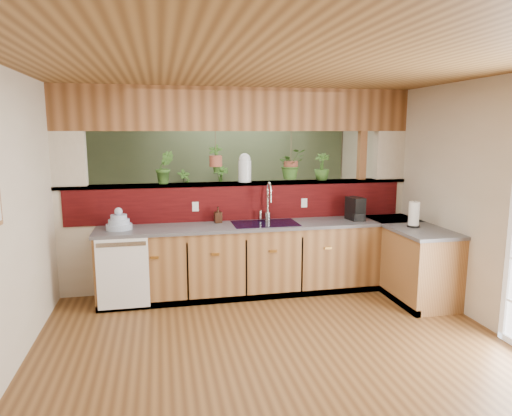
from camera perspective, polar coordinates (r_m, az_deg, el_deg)
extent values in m
cube|color=brown|center=(5.06, 0.85, -14.30)|extent=(4.60, 7.00, 0.01)
cube|color=brown|center=(4.66, 0.93, 16.36)|extent=(4.60, 7.00, 0.01)
cube|color=beige|center=(8.11, -4.61, 4.27)|extent=(4.60, 0.02, 2.60)
cube|color=beige|center=(4.75, -27.30, -0.59)|extent=(0.02, 7.00, 2.60)
cube|color=beige|center=(5.66, 24.25, 1.12)|extent=(0.02, 7.00, 2.60)
cube|color=beige|center=(6.11, -1.94, -3.42)|extent=(4.60, 0.15, 1.35)
cube|color=#3D0809|center=(5.94, -1.82, 0.63)|extent=(4.40, 0.02, 0.45)
cube|color=brown|center=(5.99, -1.97, 3.07)|extent=(4.60, 0.21, 0.04)
cube|color=brown|center=(5.96, -2.03, 12.23)|extent=(4.60, 0.15, 0.55)
cube|color=beige|center=(5.97, -22.36, 5.51)|extent=(0.40, 0.15, 0.70)
cube|color=beige|center=(6.65, 16.23, 6.20)|extent=(0.40, 0.15, 0.70)
cube|color=brown|center=(6.51, 12.95, 2.74)|extent=(0.10, 0.10, 2.60)
cube|color=brown|center=(5.99, -1.97, 3.07)|extent=(4.60, 0.21, 0.04)
cube|color=brown|center=(5.96, -2.03, 12.23)|extent=(4.60, 0.15, 0.55)
cube|color=#506142|center=(8.09, -4.59, 4.26)|extent=(4.55, 0.02, 2.55)
cube|color=brown|center=(5.86, 1.14, -6.45)|extent=(4.10, 0.60, 0.86)
cube|color=#4A494F|center=(5.75, 1.16, -2.14)|extent=(4.14, 0.64, 0.04)
cube|color=brown|center=(6.11, 18.42, -6.30)|extent=(0.60, 1.48, 0.86)
cube|color=#4A494F|center=(6.00, 18.65, -2.16)|extent=(0.64, 1.52, 0.04)
cube|color=brown|center=(6.47, 16.48, -5.30)|extent=(0.60, 0.60, 0.86)
cube|color=#4A494F|center=(6.38, 16.67, -1.39)|extent=(0.64, 0.64, 0.04)
cube|color=black|center=(5.74, 1.75, -10.93)|extent=(4.10, 0.06, 0.08)
cube|color=black|center=(6.10, 16.00, -10.05)|extent=(0.06, 1.48, 0.08)
cube|color=white|center=(5.44, -16.31, -7.93)|extent=(0.58, 0.02, 0.82)
cube|color=#B7B7B2|center=(5.33, -16.50, -4.38)|extent=(0.54, 0.01, 0.05)
cube|color=black|center=(5.75, 1.16, -2.09)|extent=(0.82, 0.50, 0.03)
cube|color=black|center=(5.73, -0.70, -3.00)|extent=(0.34, 0.40, 0.16)
cube|color=black|center=(5.82, 2.98, -2.83)|extent=(0.34, 0.40, 0.16)
cylinder|color=#B7B7B2|center=(5.95, 1.46, -1.02)|extent=(0.08, 0.08, 0.11)
cylinder|color=#B7B7B2|center=(5.92, 1.47, 0.83)|extent=(0.03, 0.03, 0.30)
torus|color=#B7B7B2|center=(5.82, 1.65, 2.20)|extent=(0.22, 0.10, 0.22)
cylinder|color=#B7B7B2|center=(5.74, 1.87, 1.32)|extent=(0.03, 0.03, 0.13)
cylinder|color=#B7B7B2|center=(5.92, 0.54, -0.85)|extent=(0.03, 0.03, 0.11)
cylinder|color=#A2B4D2|center=(5.64, -16.73, -2.25)|extent=(0.30, 0.30, 0.07)
cylinder|color=#A2B4D2|center=(5.63, -16.76, -1.64)|extent=(0.24, 0.24, 0.06)
cylinder|color=#A2B4D2|center=(5.62, -16.79, -1.08)|extent=(0.19, 0.19, 0.06)
sphere|color=#A2B4D2|center=(5.61, -16.82, -0.41)|extent=(0.09, 0.09, 0.09)
imported|color=#361F13|center=(5.80, -4.77, -0.85)|extent=(0.10, 0.10, 0.20)
cube|color=black|center=(6.10, 12.30, -0.07)|extent=(0.16, 0.26, 0.30)
cube|color=black|center=(6.04, 12.61, -1.15)|extent=(0.14, 0.10, 0.10)
cylinder|color=silver|center=(6.05, 12.51, -0.72)|extent=(0.08, 0.08, 0.08)
cylinder|color=black|center=(5.87, 19.06, -2.14)|extent=(0.15, 0.15, 0.02)
cylinder|color=#B7B7B2|center=(5.84, 19.14, -0.66)|extent=(0.02, 0.02, 0.33)
cylinder|color=white|center=(5.84, 19.14, -0.66)|extent=(0.13, 0.13, 0.29)
cylinder|color=silver|center=(5.98, -1.41, 4.61)|extent=(0.17, 0.17, 0.28)
sphere|color=silver|center=(5.97, -1.42, 6.14)|extent=(0.15, 0.15, 0.15)
imported|color=#2E551D|center=(5.88, -11.34, 5.00)|extent=(0.25, 0.21, 0.42)
imported|color=#2E551D|center=(6.26, 8.24, 5.13)|extent=(0.27, 0.27, 0.37)
cylinder|color=brown|center=(5.91, -5.09, 8.00)|extent=(0.01, 0.01, 0.32)
cylinder|color=brown|center=(5.92, -5.06, 5.87)|extent=(0.16, 0.16, 0.14)
imported|color=#2E551D|center=(5.91, -5.09, 7.96)|extent=(0.22, 0.19, 0.35)
cylinder|color=brown|center=(6.11, 4.40, 7.62)|extent=(0.01, 0.01, 0.42)
cylinder|color=brown|center=(6.13, 4.37, 5.12)|extent=(0.19, 0.19, 0.16)
imported|color=#2E551D|center=(6.11, 4.40, 7.36)|extent=(0.43, 0.40, 0.40)
cube|color=black|center=(7.95, -6.29, -1.69)|extent=(1.45, 0.71, 0.94)
imported|color=#2E551D|center=(7.82, -8.98, 3.18)|extent=(0.28, 0.23, 0.45)
imported|color=#2E551D|center=(7.87, -4.43, 3.46)|extent=(0.30, 0.30, 0.49)
imported|color=#2E551D|center=(7.37, 3.89, -3.52)|extent=(0.81, 0.75, 0.76)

